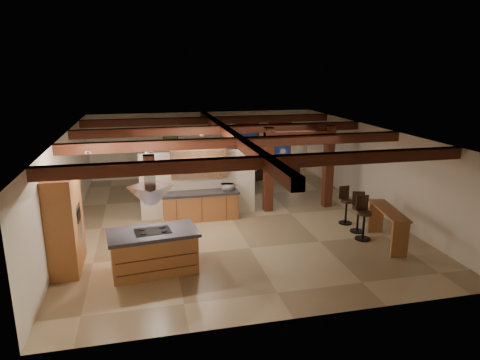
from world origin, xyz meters
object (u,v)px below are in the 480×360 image
at_px(kitchen_island, 154,251).
at_px(sofa, 269,171).
at_px(dining_table, 227,182).
at_px(bar_counter, 388,221).

bearing_deg(kitchen_island, sofa, 56.87).
relative_size(dining_table, bar_counter, 0.94).
distance_m(kitchen_island, sofa, 9.83).
height_order(dining_table, bar_counter, bar_counter).
distance_m(dining_table, sofa, 2.74).
relative_size(dining_table, sofa, 1.02).
xyz_separation_m(dining_table, sofa, (2.24, 1.56, -0.06)).
bearing_deg(kitchen_island, dining_table, 64.87).
relative_size(kitchen_island, sofa, 1.22).
bearing_deg(kitchen_island, bar_counter, 2.08).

